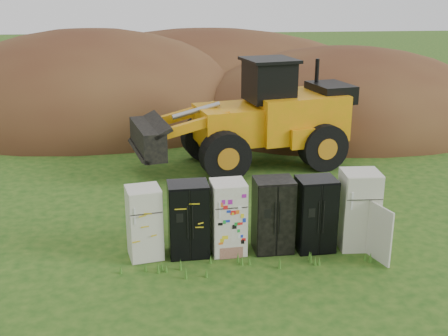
# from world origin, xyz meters

# --- Properties ---
(ground) EXTENTS (120.00, 120.00, 0.00)m
(ground) POSITION_xyz_m (0.00, 0.00, 0.00)
(ground) COLOR #1C4813
(ground) RESTS_ON ground
(fridge_leftmost) EXTENTS (0.86, 0.84, 1.68)m
(fridge_leftmost) POSITION_xyz_m (-2.53, -0.01, 0.84)
(fridge_leftmost) COLOR beige
(fridge_leftmost) RESTS_ON ground
(fridge_black_side) EXTENTS (0.94, 0.76, 1.74)m
(fridge_black_side) POSITION_xyz_m (-1.53, 0.01, 0.87)
(fridge_black_side) COLOR black
(fridge_black_side) RESTS_ON ground
(fridge_sticker) EXTENTS (0.83, 0.78, 1.73)m
(fridge_sticker) POSITION_xyz_m (-0.62, 0.03, 0.87)
(fridge_sticker) COLOR silver
(fridge_sticker) RESTS_ON ground
(fridge_dark_mid) EXTENTS (0.93, 0.77, 1.75)m
(fridge_dark_mid) POSITION_xyz_m (0.43, 0.04, 0.88)
(fridge_dark_mid) COLOR black
(fridge_dark_mid) RESTS_ON ground
(fridge_black_right) EXTENTS (0.93, 0.79, 1.75)m
(fridge_black_right) POSITION_xyz_m (1.41, -0.02, 0.88)
(fridge_black_right) COLOR black
(fridge_black_right) RESTS_ON ground
(fridge_open_door) EXTENTS (0.89, 0.82, 1.88)m
(fridge_open_door) POSITION_xyz_m (2.45, -0.01, 0.94)
(fridge_open_door) COLOR beige
(fridge_open_door) RESTS_ON ground
(wheel_loader) EXTENTS (7.95, 4.56, 3.62)m
(wheel_loader) POSITION_xyz_m (0.58, 6.38, 1.81)
(wheel_loader) COLOR orange
(wheel_loader) RESTS_ON ground
(dirt_mound_right) EXTENTS (14.24, 10.44, 6.80)m
(dirt_mound_right) POSITION_xyz_m (5.81, 11.97, 0.00)
(dirt_mound_right) COLOR #452216
(dirt_mound_right) RESTS_ON ground
(dirt_mound_left) EXTENTS (15.33, 11.49, 8.19)m
(dirt_mound_left) POSITION_xyz_m (-5.28, 13.86, 0.00)
(dirt_mound_left) COLOR #452216
(dirt_mound_left) RESTS_ON ground
(dirt_mound_back) EXTENTS (19.79, 13.19, 7.57)m
(dirt_mound_back) POSITION_xyz_m (0.15, 17.41, 0.00)
(dirt_mound_back) COLOR #452216
(dirt_mound_back) RESTS_ON ground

